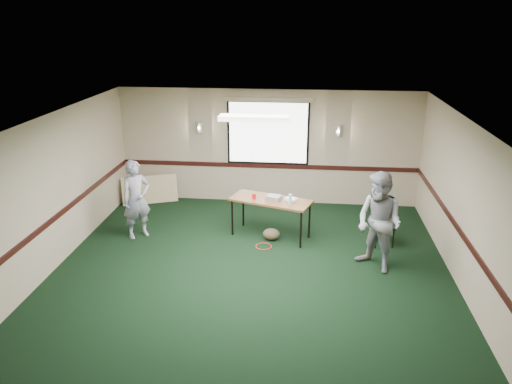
# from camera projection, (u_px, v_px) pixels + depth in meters

# --- Properties ---
(ground) EXTENTS (8.00, 8.00, 0.00)m
(ground) POSITION_uv_depth(u_px,v_px,m) (248.00, 285.00, 8.39)
(ground) COLOR black
(ground) RESTS_ON ground
(room_shell) EXTENTS (8.00, 8.02, 8.00)m
(room_shell) POSITION_uv_depth(u_px,v_px,m) (260.00, 160.00, 9.85)
(room_shell) COLOR tan
(room_shell) RESTS_ON ground
(folding_table) EXTENTS (1.73, 1.12, 0.80)m
(folding_table) POSITION_uv_depth(u_px,v_px,m) (271.00, 202.00, 9.98)
(folding_table) COLOR brown
(folding_table) RESTS_ON ground
(projector) EXTENTS (0.33, 0.30, 0.09)m
(projector) POSITION_uv_depth(u_px,v_px,m) (274.00, 198.00, 9.92)
(projector) COLOR gray
(projector) RESTS_ON folding_table
(game_console) EXTENTS (0.27, 0.26, 0.05)m
(game_console) POSITION_uv_depth(u_px,v_px,m) (291.00, 199.00, 9.89)
(game_console) COLOR white
(game_console) RESTS_ON folding_table
(red_cup) EXTENTS (0.07, 0.07, 0.11)m
(red_cup) POSITION_uv_depth(u_px,v_px,m) (254.00, 196.00, 9.97)
(red_cup) COLOR red
(red_cup) RESTS_ON folding_table
(water_bottle) EXTENTS (0.06, 0.06, 0.20)m
(water_bottle) POSITION_uv_depth(u_px,v_px,m) (290.00, 199.00, 9.68)
(water_bottle) COLOR #87C2DE
(water_bottle) RESTS_ON folding_table
(duffel_bag) EXTENTS (0.40, 0.34, 0.24)m
(duffel_bag) POSITION_uv_depth(u_px,v_px,m) (271.00, 234.00, 10.03)
(duffel_bag) COLOR #453E27
(duffel_bag) RESTS_ON ground
(cable_coil) EXTENTS (0.41, 0.41, 0.02)m
(cable_coil) POSITION_uv_depth(u_px,v_px,m) (264.00, 246.00, 9.77)
(cable_coil) COLOR red
(cable_coil) RESTS_ON ground
(folded_table) EXTENTS (1.28, 0.66, 0.66)m
(folded_table) POSITION_uv_depth(u_px,v_px,m) (150.00, 190.00, 11.92)
(folded_table) COLOR tan
(folded_table) RESTS_ON ground
(conference_chair) EXTENTS (0.47, 0.48, 0.82)m
(conference_chair) POSITION_uv_depth(u_px,v_px,m) (382.00, 220.00, 9.79)
(conference_chair) COLOR black
(conference_chair) RESTS_ON ground
(person_left) EXTENTS (0.69, 0.67, 1.60)m
(person_left) POSITION_uv_depth(u_px,v_px,m) (136.00, 199.00, 9.97)
(person_left) COLOR #3D4986
(person_left) RESTS_ON ground
(person_right) EXTENTS (1.09, 1.10, 1.79)m
(person_right) POSITION_uv_depth(u_px,v_px,m) (379.00, 223.00, 8.63)
(person_right) COLOR #80A1C7
(person_right) RESTS_ON ground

